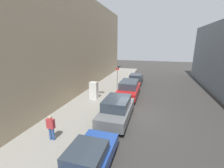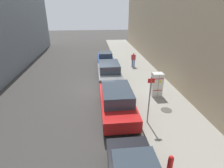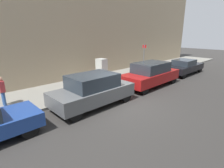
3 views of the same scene
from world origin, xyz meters
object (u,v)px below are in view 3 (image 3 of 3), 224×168
(parked_suv_gray, at_px, (93,90))
(parked_suv_red, at_px, (151,74))
(fire_hydrant, at_px, (163,68))
(parked_sedan_dark, at_px, (185,67))
(street_sign_post, at_px, (144,59))
(discarded_refrigerator, at_px, (102,70))
(pedestrian_walking_far, at_px, (2,90))

(parked_suv_gray, xyz_separation_m, parked_suv_red, (0.00, 5.31, 0.01))
(fire_hydrant, distance_m, parked_suv_gray, 9.96)
(fire_hydrant, relative_size, parked_sedan_dark, 0.15)
(parked_sedan_dark, bearing_deg, parked_suv_red, -90.00)
(parked_suv_red, xyz_separation_m, parked_sedan_dark, (0.00, 5.63, -0.18))
(parked_suv_gray, relative_size, parked_suv_red, 0.92)
(parked_suv_gray, bearing_deg, parked_suv_red, 90.00)
(parked_suv_gray, xyz_separation_m, parked_sedan_dark, (0.00, 10.94, -0.16))
(street_sign_post, distance_m, parked_suv_red, 2.21)
(street_sign_post, bearing_deg, discarded_refrigerator, -116.33)
(pedestrian_walking_far, relative_size, parked_sedan_dark, 0.32)
(discarded_refrigerator, distance_m, fire_hydrant, 6.69)
(pedestrian_walking_far, distance_m, parked_sedan_dark, 14.78)
(discarded_refrigerator, relative_size, street_sign_post, 0.62)
(fire_hydrant, bearing_deg, street_sign_post, -90.44)
(parked_sedan_dark, bearing_deg, street_sign_post, -110.36)
(discarded_refrigerator, height_order, parked_suv_gray, discarded_refrigerator)
(street_sign_post, xyz_separation_m, parked_sedan_dark, (1.61, 4.34, -0.97))
(discarded_refrigerator, bearing_deg, parked_sedan_dark, 67.03)
(parked_sedan_dark, bearing_deg, fire_hydrant, -144.96)
(fire_hydrant, xyz_separation_m, parked_suv_red, (1.59, -4.51, 0.39))
(discarded_refrigerator, height_order, parked_sedan_dark, discarded_refrigerator)
(fire_hydrant, bearing_deg, parked_sedan_dark, 35.04)
(fire_hydrant, bearing_deg, parked_suv_red, -70.63)
(pedestrian_walking_far, distance_m, parked_suv_red, 9.34)
(discarded_refrigerator, bearing_deg, parked_suv_red, 31.34)
(street_sign_post, bearing_deg, parked_suv_gray, -76.27)
(discarded_refrigerator, bearing_deg, fire_hydrant, 75.87)
(street_sign_post, bearing_deg, pedestrian_walking_far, -97.63)
(street_sign_post, bearing_deg, parked_sedan_dark, 69.64)
(discarded_refrigerator, height_order, pedestrian_walking_far, discarded_refrigerator)
(street_sign_post, bearing_deg, parked_suv_red, -38.51)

